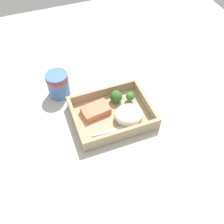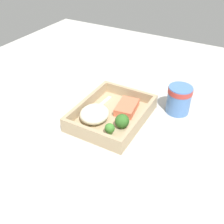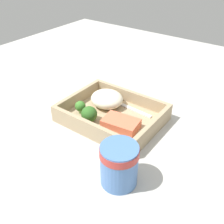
% 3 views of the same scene
% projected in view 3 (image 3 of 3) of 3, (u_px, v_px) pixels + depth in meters
% --- Properties ---
extents(ground_plane, '(1.60, 1.60, 0.02)m').
position_uv_depth(ground_plane, '(112.00, 123.00, 0.75)').
color(ground_plane, '#B3B2AC').
extents(takeout_tray, '(0.27, 0.21, 0.01)m').
position_uv_depth(takeout_tray, '(112.00, 118.00, 0.74)').
color(takeout_tray, tan).
rests_on(takeout_tray, ground_plane).
extents(tray_rim, '(0.27, 0.21, 0.04)m').
position_uv_depth(tray_rim, '(112.00, 111.00, 0.73)').
color(tray_rim, tan).
rests_on(tray_rim, takeout_tray).
extents(salmon_fillet, '(0.10, 0.07, 0.03)m').
position_uv_depth(salmon_fillet, '(121.00, 124.00, 0.69)').
color(salmon_fillet, '#E36C4B').
rests_on(salmon_fillet, takeout_tray).
extents(mashed_potatoes, '(0.10, 0.09, 0.05)m').
position_uv_depth(mashed_potatoes, '(107.00, 99.00, 0.78)').
color(mashed_potatoes, '#EDE5C6').
rests_on(mashed_potatoes, takeout_tray).
extents(broccoli_floret_1, '(0.03, 0.03, 0.04)m').
position_uv_depth(broccoli_floret_1, '(80.00, 106.00, 0.74)').
color(broccoli_floret_1, '#7EAF65').
rests_on(broccoli_floret_1, takeout_tray).
extents(broccoli_floret_2, '(0.04, 0.04, 0.05)m').
position_uv_depth(broccoli_floret_2, '(89.00, 114.00, 0.71)').
color(broccoli_floret_2, '#82A666').
rests_on(broccoli_floret_2, takeout_tray).
extents(fork, '(0.16, 0.03, 0.00)m').
position_uv_depth(fork, '(125.00, 106.00, 0.78)').
color(fork, silver).
rests_on(fork, takeout_tray).
extents(paper_cup, '(0.08, 0.08, 0.10)m').
position_uv_depth(paper_cup, '(119.00, 163.00, 0.53)').
color(paper_cup, '#4A75B5').
rests_on(paper_cup, ground_plane).
extents(receipt_slip, '(0.12, 0.14, 0.00)m').
position_uv_depth(receipt_slip, '(46.00, 99.00, 0.84)').
color(receipt_slip, white).
rests_on(receipt_slip, ground_plane).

